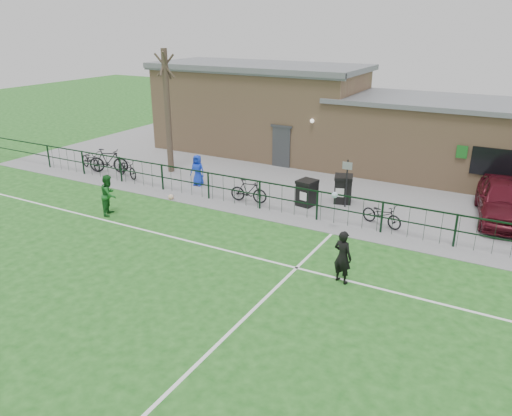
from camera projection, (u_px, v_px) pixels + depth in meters
The scene contains 21 objects.
ground at pixel (164, 313), 13.14m from camera, with size 90.00×90.00×0.00m, color #1A5418.
paving_strip at pixel (341, 179), 24.17m from camera, with size 34.00×13.00×0.02m, color slate.
pitch_line_touch at pixel (291, 217), 19.51m from camera, with size 28.00×0.10×0.01m, color white.
pitch_line_mid at pixel (241, 254), 16.41m from camera, with size 28.00×0.10×0.01m, color white.
pitch_line_perp at pixel (228, 334), 12.23m from camera, with size 0.10×16.00×0.01m, color white.
perimeter_fence at pixel (293, 201), 19.47m from camera, with size 28.00×0.10×1.20m, color black.
bare_tree at pixel (168, 112), 24.30m from camera, with size 0.30×0.30×6.00m, color #403127.
wheelie_bin_left at pixel (307, 194), 20.55m from camera, with size 0.65×0.74×0.99m, color black.
wheelie_bin_right at pixel (343, 190), 20.90m from camera, with size 0.71×0.80×1.07m, color black.
sign_post at pixel (346, 184), 20.16m from camera, with size 0.06×0.06×2.00m, color black.
car_maroon at pixel (505, 200), 18.96m from camera, with size 1.90×4.71×1.61m, color #4A0D17.
bicycle_a at pixel (91, 160), 25.54m from camera, with size 0.66×1.89×0.99m, color black.
bicycle_b at pixel (108, 161), 24.94m from camera, with size 0.57×2.02×1.21m, color black.
bicycle_c at pixel (127, 168), 24.25m from camera, with size 0.61×1.75×0.92m, color black.
bicycle_d at pixel (249, 191), 20.90m from camera, with size 0.46×1.62×0.97m, color black.
bicycle_e at pixel (382, 214), 18.51m from camera, with size 0.58×1.67×0.88m, color black.
spectator_child at pixel (198, 170), 22.98m from camera, with size 0.70×0.46×1.44m, color #1535C9.
goalkeeper_kick at pixel (342, 255), 14.50m from camera, with size 1.97×3.64×1.62m.
outfield_player at pixel (109, 195), 19.54m from camera, with size 0.79×0.61×1.62m, color #1B6123.
ball_ground at pixel (171, 197), 21.36m from camera, with size 0.24×0.24×0.24m, color white.
clubhouse at pixel (348, 121), 26.24m from camera, with size 24.25×5.40×4.96m.
Camera 1 is at (7.63, -8.70, 7.23)m, focal length 35.00 mm.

